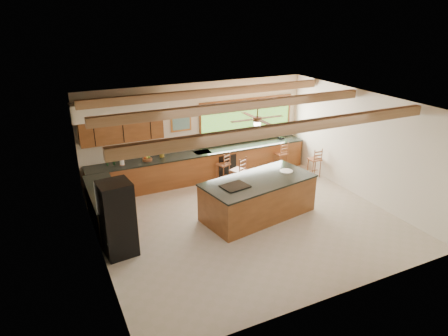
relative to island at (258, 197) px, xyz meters
name	(u,v)px	position (x,y,z in m)	size (l,w,h in m)	color
ground	(247,220)	(-0.38, -0.14, -0.51)	(7.20, 7.20, 0.00)	#B8AB98
room_shell	(230,131)	(-0.55, 0.51, 1.71)	(7.27, 6.54, 3.02)	beige
counter_run	(182,175)	(-1.20, 2.38, -0.04)	(7.12, 3.10, 1.25)	brown
island	(258,197)	(0.00, 0.00, 0.00)	(3.10, 1.85, 1.03)	brown
refrigerator	(117,219)	(-3.60, -0.22, 0.34)	(0.73, 0.71, 1.70)	black
bar_stool_a	(224,165)	(0.10, 2.26, 0.08)	(0.47, 0.47, 0.99)	brown
bar_stool_b	(239,171)	(0.24, 1.52, 0.12)	(0.51, 0.51, 1.06)	brown
bar_stool_c	(282,154)	(2.19, 2.25, 0.10)	(0.41, 0.41, 1.03)	brown
bar_stool_d	(316,160)	(2.92, 1.41, 0.07)	(0.37, 0.37, 0.98)	brown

